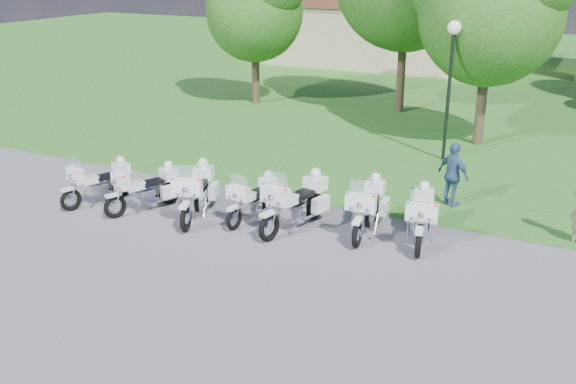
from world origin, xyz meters
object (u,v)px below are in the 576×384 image
at_px(motorcycle_2, 196,191).
at_px(motorcycle_3, 254,198).
at_px(motorcycle_6, 422,215).
at_px(bystander_c, 453,175).
at_px(motorcycle_4, 296,201).
at_px(motorcycle_5, 368,207).
at_px(motorcycle_1, 147,188).
at_px(motorcycle_0, 100,181).
at_px(lamp_post, 452,58).

bearing_deg(motorcycle_2, motorcycle_3, -179.07).
bearing_deg(motorcycle_6, motorcycle_3, -4.27).
bearing_deg(bystander_c, motorcycle_2, 63.06).
xyz_separation_m(motorcycle_4, motorcycle_5, (1.69, 0.58, -0.04)).
relative_size(motorcycle_4, motorcycle_6, 1.09).
distance_m(motorcycle_1, motorcycle_5, 5.99).
bearing_deg(motorcycle_6, motorcycle_5, -9.14).
xyz_separation_m(motorcycle_3, bystander_c, (4.38, 3.28, 0.31)).
xyz_separation_m(motorcycle_0, motorcycle_4, (5.67, 0.85, 0.10)).
xyz_separation_m(motorcycle_4, motorcycle_6, (3.03, 0.66, -0.06)).
bearing_deg(lamp_post, motorcycle_6, -80.40).
xyz_separation_m(motorcycle_5, bystander_c, (1.44, 2.73, 0.22)).
bearing_deg(motorcycle_2, motorcycle_4, 171.50).
bearing_deg(motorcycle_6, bystander_c, -105.05).
height_order(motorcycle_1, motorcycle_2, motorcycle_2).
bearing_deg(motorcycle_1, motorcycle_6, -145.80).
height_order(motorcycle_2, motorcycle_6, motorcycle_2).
height_order(motorcycle_3, lamp_post, lamp_post).
height_order(motorcycle_3, motorcycle_6, motorcycle_6).
height_order(motorcycle_0, motorcycle_2, motorcycle_2).
bearing_deg(motorcycle_4, lamp_post, -91.60).
relative_size(motorcycle_2, motorcycle_6, 1.04).
bearing_deg(motorcycle_2, lamp_post, -138.41).
xyz_separation_m(motorcycle_2, lamp_post, (4.55, 8.03, 2.73)).
bearing_deg(motorcycle_3, motorcycle_6, -165.52).
height_order(motorcycle_3, motorcycle_5, motorcycle_5).
height_order(motorcycle_4, motorcycle_5, motorcycle_4).
xyz_separation_m(motorcycle_0, motorcycle_2, (2.98, 0.36, 0.08)).
bearing_deg(motorcycle_3, motorcycle_1, 20.34).
bearing_deg(motorcycle_1, motorcycle_3, -142.34).
distance_m(motorcycle_5, lamp_post, 7.48).
relative_size(motorcycle_0, motorcycle_1, 0.99).
relative_size(motorcycle_5, lamp_post, 0.52).
height_order(motorcycle_0, bystander_c, bystander_c).
bearing_deg(motorcycle_2, motorcycle_5, 174.90).
bearing_deg(motorcycle_5, motorcycle_4, 12.46).
relative_size(motorcycle_3, motorcycle_6, 0.91).
relative_size(motorcycle_0, motorcycle_5, 0.88).
bearing_deg(motorcycle_4, motorcycle_2, 22.64).
height_order(motorcycle_2, bystander_c, bystander_c).
xyz_separation_m(motorcycle_3, lamp_post, (3.11, 7.51, 2.84)).
bearing_deg(motorcycle_4, motorcycle_6, -155.33).
bearing_deg(motorcycle_4, motorcycle_0, 20.85).
bearing_deg(motorcycle_3, bystander_c, -137.09).
height_order(motorcycle_0, motorcycle_4, motorcycle_4).
xyz_separation_m(motorcycle_2, motorcycle_4, (2.69, 0.49, 0.01)).
bearing_deg(motorcycle_0, motorcycle_5, -150.38).
distance_m(motorcycle_4, motorcycle_6, 3.10).
distance_m(motorcycle_2, bystander_c, 6.96).
height_order(motorcycle_2, motorcycle_4, motorcycle_4).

